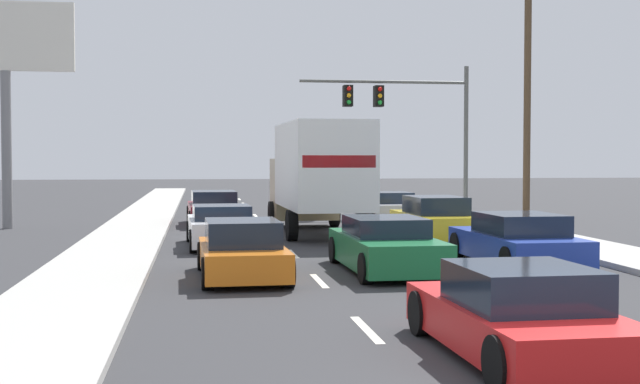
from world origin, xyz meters
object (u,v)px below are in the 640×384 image
car_white (221,227)px  box_truck (318,172)px  car_blue (517,241)px  car_silver (388,209)px  car_red (519,316)px  car_green (386,246)px  utility_pole_mid (527,96)px  traffic_signal_mast (398,107)px  car_yellow (435,220)px  car_orange (242,252)px  car_maroon (214,209)px  roadside_billboard (5,63)px

car_white → box_truck: size_ratio=0.53×
box_truck → car_blue: bearing=-67.7°
car_silver → box_truck: bearing=-126.9°
box_truck → car_red: size_ratio=1.94×
car_green → utility_pole_mid: bearing=57.1°
car_red → traffic_signal_mast: (4.91, 27.06, 4.31)m
car_yellow → utility_pole_mid: utility_pole_mid is taller
car_orange → car_red: bearing=-67.8°
car_maroon → car_silver: car_maroon is taller
car_blue → roadside_billboard: (-14.36, 12.61, 5.40)m
car_red → car_blue: (3.47, 8.91, 0.03)m
car_maroon → traffic_signal_mast: (8.39, 4.87, 4.25)m
car_orange → car_yellow: car_yellow is taller
traffic_signal_mast → roadside_billboard: size_ratio=0.95×
car_maroon → car_green: size_ratio=0.95×
car_white → traffic_signal_mast: (8.31, 12.90, 4.30)m
box_truck → car_orange: bearing=-106.8°
traffic_signal_mast → utility_pole_mid: bearing=-52.9°
car_yellow → car_blue: size_ratio=0.99×
car_silver → car_orange: bearing=-113.9°
car_orange → car_blue: 6.71m
box_truck → utility_pole_mid: size_ratio=0.83×
box_truck → car_yellow: box_truck is taller
car_silver → car_maroon: bearing=-179.7°
car_blue → traffic_signal_mast: bearing=85.4°
car_white → box_truck: 5.01m
car_orange → utility_pole_mid: utility_pole_mid is taller
car_maroon → car_white: bearing=-89.4°
car_maroon → car_silver: size_ratio=1.07×
car_blue → car_green: bearing=-168.7°
car_maroon → car_red: 22.46m
car_red → utility_pole_mid: bearing=67.8°
car_blue → car_yellow: bearing=91.5°
traffic_signal_mast → utility_pole_mid: 6.60m
car_blue → car_red: bearing=-111.3°
car_maroon → car_red: bearing=-81.1°
car_red → utility_pole_mid: size_ratio=0.43×
utility_pole_mid → box_truck: bearing=-155.1°
car_orange → car_green: bearing=10.6°
car_maroon → utility_pole_mid: 13.14m
car_silver → roadside_billboard: size_ratio=0.50×
car_silver → traffic_signal_mast: (1.56, 4.83, 4.29)m
utility_pole_mid → car_blue: bearing=-112.8°
car_orange → roadside_billboard: 16.81m
car_red → box_truck: bearing=90.3°
car_red → roadside_billboard: 24.72m
car_red → utility_pole_mid: 23.96m
car_orange → utility_pole_mid: bearing=49.7°
traffic_signal_mast → roadside_billboard: roadside_billboard is taller
car_orange → utility_pole_mid: (12.01, 14.16, 4.47)m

